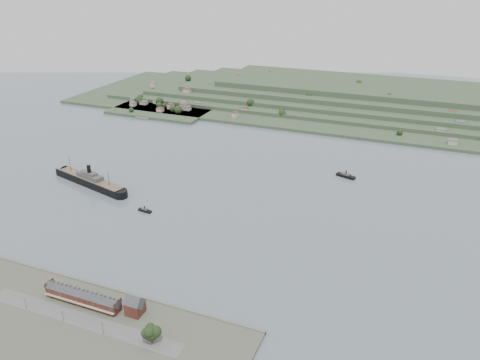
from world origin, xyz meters
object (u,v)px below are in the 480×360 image
at_px(terrace_row, 83,297).
at_px(gabled_building, 135,306).
at_px(tugboat, 145,210).
at_px(steamship, 88,180).
at_px(fig_tree, 151,333).

relative_size(terrace_row, gabled_building, 3.95).
distance_m(terrace_row, tugboat, 131.12).
bearing_deg(gabled_building, terrace_row, -173.88).
relative_size(steamship, tugboat, 7.95).
bearing_deg(terrace_row, gabled_building, 6.12).
bearing_deg(terrace_row, tugboat, 105.03).
bearing_deg(gabled_building, fig_tree, -38.04).
relative_size(gabled_building, fig_tree, 1.11).
bearing_deg(steamship, fig_tree, -43.12).
bearing_deg(terrace_row, steamship, 127.79).
bearing_deg(fig_tree, steamship, 136.88).
relative_size(steamship, fig_tree, 8.56).
height_order(gabled_building, tugboat, gabled_building).
bearing_deg(tugboat, steamship, 161.26).
distance_m(terrace_row, fig_tree, 62.77).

